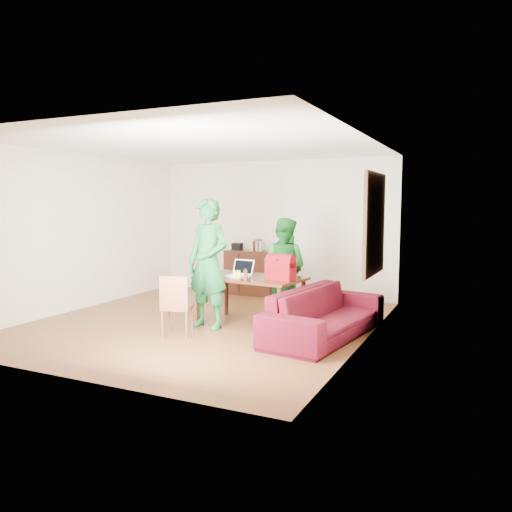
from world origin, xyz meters
The scene contains 10 objects.
room centered at (0.01, 0.13, 1.31)m, with size 5.20×5.70×2.90m.
table centered at (0.71, 0.18, 0.65)m, with size 1.68×1.08×0.74m.
chair centered at (0.05, -0.82, 0.25)m, with size 0.49×0.48×0.86m.
person_near centered at (0.22, -0.23, 0.96)m, with size 0.70×0.46×1.92m, color #145B26.
person_far centered at (0.97, 0.91, 0.81)m, with size 0.79×0.61×1.62m, color #145B1B.
laptop centered at (0.54, 0.11, 0.79)m, with size 0.38×0.28×0.25m.
bananas centered at (0.66, -0.16, 0.77)m, with size 0.14×0.09×0.05m, color gold, non-canonical shape.
bottle centered at (0.80, -0.16, 0.83)m, with size 0.06×0.06×0.17m, color #572114.
red_bag centered at (1.25, 0.08, 0.89)m, with size 0.40×0.23×0.30m, color maroon.
sofa centered at (1.95, 0.00, 0.33)m, with size 2.29×0.90×0.67m, color #340706.
Camera 1 is at (3.94, -6.56, 1.84)m, focal length 35.00 mm.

